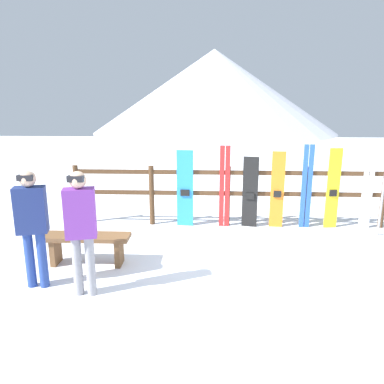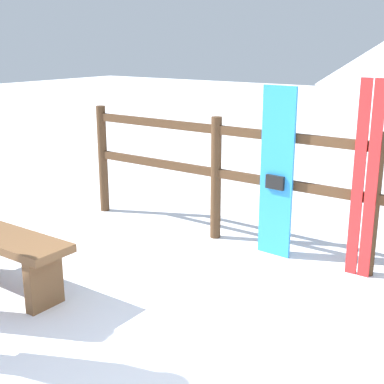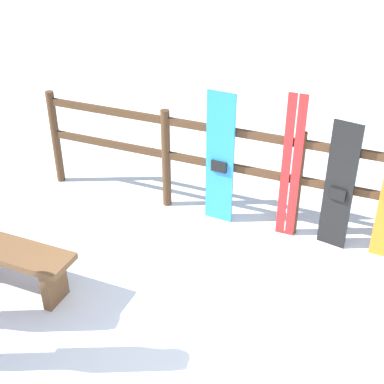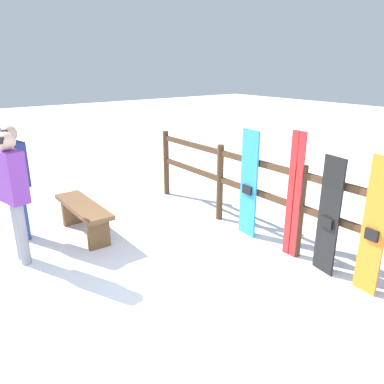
% 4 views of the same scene
% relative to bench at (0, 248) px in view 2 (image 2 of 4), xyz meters
% --- Properties ---
extents(fence, '(6.03, 0.10, 1.17)m').
position_rel_bench_xyz_m(fence, '(2.18, 1.90, 0.36)').
color(fence, '#4C331E').
rests_on(fence, ground).
extents(bench, '(1.29, 0.36, 0.46)m').
position_rel_bench_xyz_m(bench, '(0.00, 0.00, 0.00)').
color(bench, brown).
rests_on(bench, ground).
extents(snowboard_blue, '(0.32, 0.07, 1.49)m').
position_rel_bench_xyz_m(snowboard_blue, '(1.36, 1.84, 0.40)').
color(snowboard_blue, '#288CE0').
rests_on(snowboard_blue, ground).
extents(ski_pair_red, '(0.19, 0.02, 1.58)m').
position_rel_bench_xyz_m(ski_pair_red, '(2.11, 1.84, 0.45)').
color(ski_pair_red, red).
rests_on(ski_pair_red, ground).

